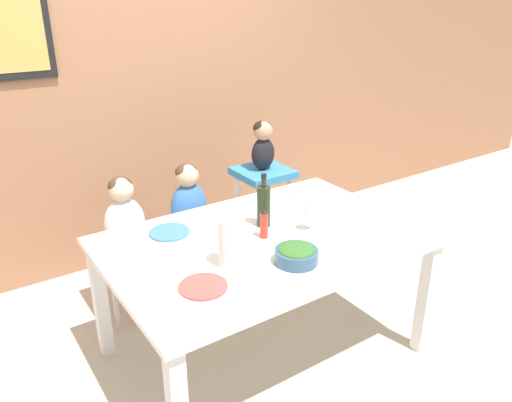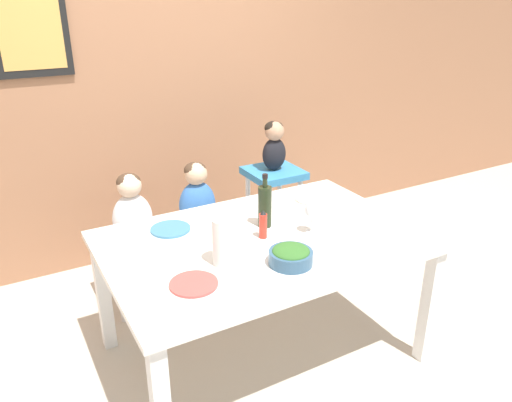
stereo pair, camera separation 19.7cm
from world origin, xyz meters
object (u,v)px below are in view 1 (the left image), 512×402
at_px(wine_glass_near, 311,209).
at_px(salad_bowl_large, 296,254).
at_px(person_child_center, 188,198).
at_px(chair_far_left, 129,256).
at_px(dinner_plate_back_left, 169,232).
at_px(chair_far_center, 191,238).
at_px(person_child_left, 124,214).
at_px(wine_bottle, 264,205).
at_px(dinner_plate_back_right, 306,197).
at_px(chair_right_highchair, 263,190).
at_px(person_baby_right, 263,143).
at_px(dinner_plate_front_left, 203,287).
at_px(paper_towel_roll, 230,243).

height_order(wine_glass_near, salad_bowl_large, wine_glass_near).
distance_m(person_child_center, wine_glass_near, 0.97).
bearing_deg(salad_bowl_large, chair_far_left, 111.24).
height_order(chair_far_left, dinner_plate_back_left, dinner_plate_back_left).
height_order(chair_far_center, person_child_left, person_child_left).
bearing_deg(salad_bowl_large, wine_bottle, 76.47).
bearing_deg(dinner_plate_back_right, wine_glass_near, -126.38).
height_order(chair_far_left, chair_right_highchair, chair_right_highchair).
distance_m(chair_far_left, wine_bottle, 1.01).
xyz_separation_m(chair_far_left, chair_right_highchair, (1.03, 0.00, 0.22)).
relative_size(person_child_left, dinner_plate_back_left, 2.13).
height_order(chair_far_left, person_baby_right, person_baby_right).
relative_size(person_child_left, dinner_plate_front_left, 2.13).
xyz_separation_m(chair_far_left, wine_glass_near, (0.72, -0.90, 0.48)).
bearing_deg(chair_right_highchair, dinner_plate_front_left, -134.54).
distance_m(chair_right_highchair, paper_towel_roll, 1.33).
xyz_separation_m(wine_glass_near, salad_bowl_large, (-0.28, -0.23, -0.08)).
height_order(salad_bowl_large, dinner_plate_back_left, salad_bowl_large).
xyz_separation_m(person_baby_right, wine_bottle, (-0.49, -0.72, -0.09)).
relative_size(person_child_left, person_baby_right, 1.32).
bearing_deg(salad_bowl_large, paper_towel_roll, 150.53).
height_order(wine_bottle, dinner_plate_back_right, wine_bottle).
relative_size(chair_far_left, salad_bowl_large, 2.12).
xyz_separation_m(person_child_left, person_baby_right, (1.03, 0.00, 0.28)).
xyz_separation_m(chair_far_left, chair_far_center, (0.44, 0.00, 0.00)).
relative_size(chair_far_center, dinner_plate_back_right, 2.06).
bearing_deg(wine_bottle, chair_right_highchair, 55.55).
relative_size(person_baby_right, wine_bottle, 1.15).
distance_m(chair_far_left, person_child_center, 0.53).
bearing_deg(wine_bottle, dinner_plate_front_left, -147.46).
distance_m(person_child_left, dinner_plate_back_right, 1.13).
distance_m(chair_right_highchair, dinner_plate_back_right, 0.56).
bearing_deg(paper_towel_roll, salad_bowl_large, -29.47).
bearing_deg(paper_towel_roll, dinner_plate_back_right, 28.17).
height_order(chair_far_left, dinner_plate_back_right, dinner_plate_back_right).
bearing_deg(person_child_center, dinner_plate_front_left, -113.53).
xyz_separation_m(person_child_left, person_child_center, (0.44, 0.00, 0.00)).
distance_m(chair_right_highchair, dinner_plate_back_left, 1.10).
distance_m(wine_glass_near, dinner_plate_front_left, 0.78).
height_order(paper_towel_roll, dinner_plate_back_right, paper_towel_roll).
relative_size(person_child_left, dinner_plate_back_right, 2.13).
distance_m(dinner_plate_front_left, dinner_plate_back_right, 1.15).
relative_size(person_baby_right, dinner_plate_back_right, 1.61).
height_order(person_child_center, wine_bottle, wine_bottle).
distance_m(chair_right_highchair, salad_bowl_large, 1.29).
distance_m(paper_towel_roll, salad_bowl_large, 0.32).
bearing_deg(person_child_left, person_child_center, 0.00).
bearing_deg(chair_far_left, person_child_left, 90.00).
height_order(person_child_left, person_child_center, same).
bearing_deg(chair_far_center, salad_bowl_large, -89.92).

